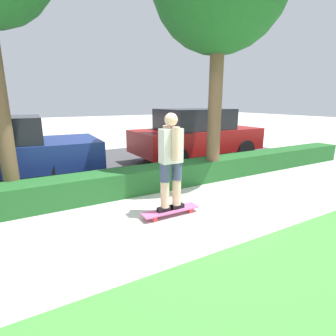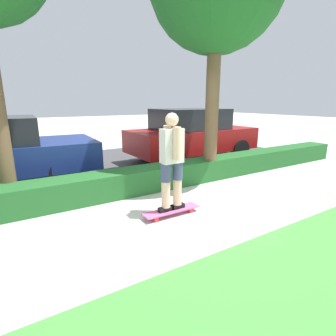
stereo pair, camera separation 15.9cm
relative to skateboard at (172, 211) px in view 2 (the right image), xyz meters
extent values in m
plane|color=beige|center=(0.25, -0.24, -0.08)|extent=(60.00, 60.00, 0.00)
cube|color=#474749|center=(0.25, 3.96, -0.08)|extent=(12.77, 5.00, 0.01)
cube|color=#236028|center=(0.25, 1.36, 0.17)|extent=(12.77, 0.60, 0.49)
cube|color=#DB5B93|center=(0.00, 0.00, 0.01)|extent=(0.99, 0.24, 0.02)
cylinder|color=red|center=(0.34, -0.09, -0.04)|extent=(0.08, 0.04, 0.08)
cylinder|color=red|center=(0.34, 0.09, -0.04)|extent=(0.08, 0.04, 0.08)
cylinder|color=red|center=(-0.34, -0.09, -0.04)|extent=(0.08, 0.04, 0.08)
cylinder|color=red|center=(-0.34, 0.09, -0.04)|extent=(0.08, 0.04, 0.08)
cube|color=black|center=(-0.11, 0.00, 0.05)|extent=(0.26, 0.09, 0.07)
cylinder|color=beige|center=(-0.11, 0.00, 0.45)|extent=(0.14, 0.14, 0.72)
cylinder|color=#3D4766|center=(-0.11, 0.00, 0.67)|extent=(0.16, 0.16, 0.29)
cube|color=black|center=(0.11, 0.00, 0.05)|extent=(0.26, 0.09, 0.07)
cylinder|color=beige|center=(0.11, 0.00, 0.45)|extent=(0.14, 0.14, 0.72)
cylinder|color=#3D4766|center=(0.11, 0.00, 0.67)|extent=(0.16, 0.16, 0.29)
cube|color=silver|center=(0.00, 0.00, 1.08)|extent=(0.35, 0.19, 0.54)
cylinder|color=beige|center=(0.00, -0.14, 1.13)|extent=(0.11, 0.11, 0.50)
cylinder|color=beige|center=(0.00, 0.14, 1.13)|extent=(0.11, 0.11, 0.50)
sphere|color=beige|center=(0.00, 0.00, 1.48)|extent=(0.20, 0.20, 0.20)
cylinder|color=brown|center=(1.83, 1.22, 1.62)|extent=(0.30, 0.30, 3.40)
cylinder|color=black|center=(-1.22, 2.45, 0.24)|extent=(0.64, 0.22, 0.64)
cylinder|color=black|center=(-1.22, 4.16, 0.24)|extent=(0.64, 0.22, 0.64)
cube|color=maroon|center=(2.81, 3.22, 0.58)|extent=(4.08, 1.86, 0.66)
cube|color=black|center=(2.69, 3.22, 1.22)|extent=(2.14, 1.60, 0.62)
cylinder|color=black|center=(4.06, 2.41, 0.25)|extent=(0.66, 0.21, 0.66)
cylinder|color=black|center=(4.06, 4.04, 0.25)|extent=(0.66, 0.21, 0.66)
cylinder|color=black|center=(1.56, 2.41, 0.25)|extent=(0.66, 0.21, 0.66)
cylinder|color=black|center=(1.56, 4.04, 0.25)|extent=(0.66, 0.21, 0.66)
camera|label=1|loc=(-2.00, -3.47, 1.75)|focal=28.00mm
camera|label=2|loc=(-2.14, -3.39, 1.75)|focal=28.00mm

